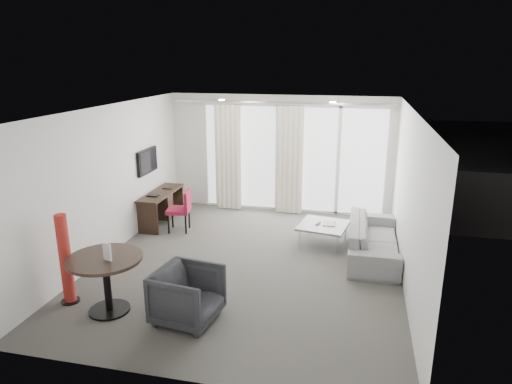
% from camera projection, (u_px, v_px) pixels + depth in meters
% --- Properties ---
extents(floor, '(5.00, 6.00, 0.00)m').
position_uv_depth(floor, '(248.00, 264.00, 7.75)').
color(floor, '#4E4C46').
rests_on(floor, ground).
extents(ceiling, '(5.00, 6.00, 0.00)m').
position_uv_depth(ceiling, '(247.00, 109.00, 7.02)').
color(ceiling, white).
rests_on(ceiling, ground).
extents(wall_left, '(0.00, 6.00, 2.60)m').
position_uv_depth(wall_left, '(108.00, 181.00, 7.91)').
color(wall_left, silver).
rests_on(wall_left, ground).
extents(wall_right, '(0.00, 6.00, 2.60)m').
position_uv_depth(wall_right, '(409.00, 201.00, 6.85)').
color(wall_right, silver).
rests_on(wall_right, ground).
extents(wall_front, '(5.00, 0.00, 2.60)m').
position_uv_depth(wall_front, '(177.00, 271.00, 4.58)').
color(wall_front, silver).
rests_on(wall_front, ground).
extents(window_panel, '(4.00, 0.02, 2.38)m').
position_uv_depth(window_panel, '(293.00, 159.00, 10.14)').
color(window_panel, white).
rests_on(window_panel, ground).
extents(window_frame, '(4.10, 0.06, 2.44)m').
position_uv_depth(window_frame, '(293.00, 159.00, 10.13)').
color(window_frame, white).
rests_on(window_frame, ground).
extents(curtain_left, '(0.60, 0.20, 2.38)m').
position_uv_depth(curtain_left, '(228.00, 158.00, 10.29)').
color(curtain_left, beige).
rests_on(curtain_left, ground).
extents(curtain_right, '(0.60, 0.20, 2.38)m').
position_uv_depth(curtain_right, '(289.00, 161.00, 10.00)').
color(curtain_right, beige).
rests_on(curtain_right, ground).
extents(curtain_track, '(4.80, 0.04, 0.04)m').
position_uv_depth(curtain_track, '(279.00, 103.00, 9.70)').
color(curtain_track, '#B2B2B7').
rests_on(curtain_track, ceiling).
extents(downlight_a, '(0.12, 0.12, 0.02)m').
position_uv_depth(downlight_a, '(222.00, 100.00, 8.71)').
color(downlight_a, '#FFE0B2').
rests_on(downlight_a, ceiling).
extents(downlight_b, '(0.12, 0.12, 0.02)m').
position_uv_depth(downlight_b, '(333.00, 102.00, 8.26)').
color(downlight_b, '#FFE0B2').
rests_on(downlight_b, ceiling).
extents(desk, '(0.45, 1.44, 0.67)m').
position_uv_depth(desk, '(162.00, 208.00, 9.59)').
color(desk, black).
rests_on(desk, floor).
extents(tv, '(0.05, 0.80, 0.50)m').
position_uv_depth(tv, '(147.00, 161.00, 9.25)').
color(tv, black).
rests_on(tv, wall_left).
extents(desk_chair, '(0.53, 0.50, 0.85)m').
position_uv_depth(desk_chair, '(179.00, 211.00, 9.12)').
color(desk_chair, maroon).
rests_on(desk_chair, floor).
extents(round_table, '(1.31, 1.31, 0.80)m').
position_uv_depth(round_table, '(107.00, 284.00, 6.20)').
color(round_table, black).
rests_on(round_table, floor).
extents(menu_card, '(0.13, 0.06, 0.24)m').
position_uv_depth(menu_card, '(109.00, 266.00, 6.02)').
color(menu_card, white).
rests_on(menu_card, round_table).
extents(red_lamp, '(0.31, 0.31, 1.32)m').
position_uv_depth(red_lamp, '(65.00, 259.00, 6.36)').
color(red_lamp, '#AB2720').
rests_on(red_lamp, floor).
extents(tub_armchair, '(0.91, 0.89, 0.73)m').
position_uv_depth(tub_armchair, '(188.00, 295.00, 5.98)').
color(tub_armchair, '#27282C').
rests_on(tub_armchair, floor).
extents(coffee_table, '(0.99, 0.99, 0.38)m').
position_uv_depth(coffee_table, '(323.00, 234.00, 8.54)').
color(coffee_table, gray).
rests_on(coffee_table, floor).
extents(remote, '(0.09, 0.17, 0.02)m').
position_uv_depth(remote, '(318.00, 225.00, 8.51)').
color(remote, black).
rests_on(remote, coffee_table).
extents(magazine, '(0.24, 0.31, 0.02)m').
position_uv_depth(magazine, '(329.00, 225.00, 8.51)').
color(magazine, gray).
rests_on(magazine, coffee_table).
extents(sofa, '(0.84, 2.14, 0.62)m').
position_uv_depth(sofa, '(373.00, 239.00, 8.00)').
color(sofa, gray).
rests_on(sofa, floor).
extents(terrace_slab, '(5.60, 3.00, 0.12)m').
position_uv_depth(terrace_slab, '(300.00, 194.00, 11.91)').
color(terrace_slab, '#4D4D50').
rests_on(terrace_slab, ground).
extents(rattan_chair_a, '(0.73, 0.73, 0.88)m').
position_uv_depth(rattan_chair_a, '(335.00, 181.00, 11.31)').
color(rattan_chair_a, brown).
rests_on(rattan_chair_a, terrace_slab).
extents(rattan_chair_b, '(0.57, 0.57, 0.77)m').
position_uv_depth(rattan_chair_b, '(352.00, 175.00, 12.09)').
color(rattan_chair_b, brown).
rests_on(rattan_chair_b, terrace_slab).
extents(rattan_table, '(0.58, 0.58, 0.48)m').
position_uv_depth(rattan_table, '(341.00, 185.00, 11.63)').
color(rattan_table, brown).
rests_on(rattan_table, terrace_slab).
extents(balustrade, '(5.50, 0.06, 1.05)m').
position_uv_depth(balustrade, '(307.00, 162.00, 13.11)').
color(balustrade, '#B2B2B7').
rests_on(balustrade, terrace_slab).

